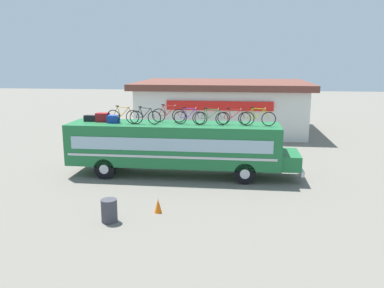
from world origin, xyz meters
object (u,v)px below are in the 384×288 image
rooftop_bicycle_7 (258,118)px  rooftop_bicycle_6 (234,118)px  rooftop_bicycle_2 (145,117)px  luggage_bag_2 (103,117)px  traffic_cone (158,206)px  rooftop_bicycle_4 (189,117)px  rooftop_bicycle_5 (211,118)px  luggage_bag_1 (91,118)px  trash_bin (109,211)px  luggage_bag_3 (113,119)px  rooftop_bicycle_1 (123,116)px  rooftop_bicycle_3 (169,115)px  bus (177,145)px

rooftop_bicycle_7 → rooftop_bicycle_6: bearing=167.4°
rooftop_bicycle_2 → rooftop_bicycle_7: 5.81m
luggage_bag_2 → traffic_cone: luggage_bag_2 is taller
luggage_bag_2 → rooftop_bicycle_2: size_ratio=0.41×
rooftop_bicycle_4 → rooftop_bicycle_5: bearing=-2.2°
luggage_bag_1 → trash_bin: size_ratio=0.75×
luggage_bag_3 → rooftop_bicycle_7: size_ratio=0.32×
rooftop_bicycle_1 → trash_bin: size_ratio=1.97×
luggage_bag_2 → traffic_cone: 7.53m
rooftop_bicycle_5 → rooftop_bicycle_7: 2.37m
luggage_bag_2 → rooftop_bicycle_6: 7.12m
rooftop_bicycle_4 → rooftop_bicycle_7: 3.51m
rooftop_bicycle_3 → traffic_cone: size_ratio=3.14×
luggage_bag_1 → rooftop_bicycle_6: size_ratio=0.39×
rooftop_bicycle_2 → rooftop_bicycle_4: rooftop_bicycle_2 is taller
rooftop_bicycle_2 → trash_bin: size_ratio=1.87×
rooftop_bicycle_6 → luggage_bag_1: bearing=178.7°
luggage_bag_3 → rooftop_bicycle_7: 7.63m
rooftop_bicycle_3 → rooftop_bicycle_7: size_ratio=1.02×
luggage_bag_3 → rooftop_bicycle_2: 1.85m
luggage_bag_3 → rooftop_bicycle_4: rooftop_bicycle_4 is taller
rooftop_bicycle_2 → rooftop_bicycle_4: 2.31m
bus → rooftop_bicycle_3: bearing=139.6°
luggage_bag_2 → luggage_bag_3: (0.70, -0.30, -0.04)m
bus → rooftop_bicycle_3: 1.66m
traffic_cone → bus: bearing=90.9°
luggage_bag_2 → trash_bin: bearing=-69.6°
rooftop_bicycle_2 → traffic_cone: size_ratio=2.86×
rooftop_bicycle_5 → rooftop_bicycle_6: (1.16, 0.27, -0.01)m
rooftop_bicycle_1 → trash_bin: rooftop_bicycle_1 is taller
luggage_bag_1 → rooftop_bicycle_4: size_ratio=0.40×
bus → luggage_bag_1: bearing=177.0°
rooftop_bicycle_6 → luggage_bag_3: bearing=-178.6°
luggage_bag_2 → trash_bin: (2.51, -6.74, -2.61)m
bus → rooftop_bicycle_5: rooftop_bicycle_5 is taller
luggage_bag_3 → luggage_bag_1: bearing=166.6°
luggage_bag_3 → rooftop_bicycle_6: size_ratio=0.34×
rooftop_bicycle_2 → trash_bin: bearing=-90.0°
luggage_bag_2 → rooftop_bicycle_1: (1.29, -0.51, 0.16)m
bus → rooftop_bicycle_4: bearing=-12.3°
rooftop_bicycle_3 → rooftop_bicycle_7: 4.75m
rooftop_bicycle_6 → rooftop_bicycle_1: bearing=-176.4°
luggage_bag_3 → trash_bin: 7.16m
luggage_bag_2 → luggage_bag_3: size_ratio=1.17×
luggage_bag_1 → rooftop_bicycle_1: 2.08m
rooftop_bicycle_1 → rooftop_bicycle_6: (5.82, 0.37, -0.03)m
bus → rooftop_bicycle_1: bearing=-174.1°
rooftop_bicycle_1 → rooftop_bicycle_7: size_ratio=0.98×
luggage_bag_2 → rooftop_bicycle_6: rooftop_bicycle_6 is taller
luggage_bag_1 → rooftop_bicycle_7: 9.04m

